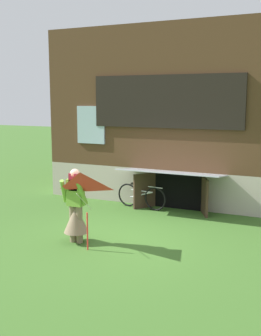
% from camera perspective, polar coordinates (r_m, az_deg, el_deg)
% --- Properties ---
extents(ground_plane, '(60.00, 60.00, 0.00)m').
position_cam_1_polar(ground_plane, '(9.13, -1.77, -9.75)').
color(ground_plane, '#386023').
extents(log_house, '(7.52, 6.51, 5.03)m').
position_cam_1_polar(log_house, '(13.97, 8.62, 7.36)').
color(log_house, '#ADA393').
rests_on(log_house, ground_plane).
extents(person, '(0.61, 0.52, 1.58)m').
position_cam_1_polar(person, '(8.84, -7.52, -5.98)').
color(person, '#7F6B51').
rests_on(person, ground_plane).
extents(kite, '(0.96, 0.95, 1.51)m').
position_cam_1_polar(kite, '(8.06, -6.89, -3.25)').
color(kite, red).
rests_on(kite, ground_plane).
extents(bicycle_silver, '(1.52, 0.27, 0.70)m').
position_cam_1_polar(bicycle_silver, '(11.52, 1.48, -3.90)').
color(bicycle_silver, black).
rests_on(bicycle_silver, ground_plane).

